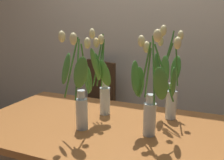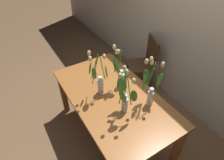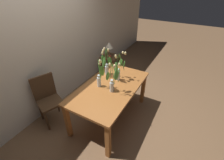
{
  "view_description": "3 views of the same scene",
  "coord_description": "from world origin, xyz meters",
  "px_view_note": "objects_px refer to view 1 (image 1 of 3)",
  "views": [
    {
      "loc": [
        0.58,
        -1.28,
        1.36
      ],
      "look_at": [
        0.0,
        0.08,
        1.0
      ],
      "focal_mm": 40.85,
      "sensor_mm": 36.0,
      "label": 1
    },
    {
      "loc": [
        1.31,
        -0.82,
        2.24
      ],
      "look_at": [
        -0.04,
        0.01,
        0.93
      ],
      "focal_mm": 29.99,
      "sensor_mm": 36.0,
      "label": 2
    },
    {
      "loc": [
        -1.97,
        -1.14,
        2.35
      ],
      "look_at": [
        0.01,
        -0.04,
        0.88
      ],
      "focal_mm": 25.26,
      "sensor_mm": 36.0,
      "label": 3
    }
  ],
  "objects_px": {
    "tulip_vase_1": "(80,94)",
    "tulip_vase_2": "(168,83)",
    "tulip_vase_3": "(102,84)",
    "dining_chair": "(94,101)",
    "dining_table": "(106,139)",
    "tulip_vase_0": "(151,96)"
  },
  "relations": [
    {
      "from": "tulip_vase_0",
      "to": "tulip_vase_3",
      "type": "height_order",
      "value": "tulip_vase_0"
    },
    {
      "from": "tulip_vase_1",
      "to": "tulip_vase_3",
      "type": "bearing_deg",
      "value": 86.29
    },
    {
      "from": "tulip_vase_0",
      "to": "tulip_vase_1",
      "type": "xyz_separation_m",
      "value": [
        -0.38,
        -0.08,
        -0.01
      ]
    },
    {
      "from": "tulip_vase_2",
      "to": "dining_chair",
      "type": "bearing_deg",
      "value": 140.93
    },
    {
      "from": "tulip_vase_3",
      "to": "tulip_vase_1",
      "type": "bearing_deg",
      "value": -93.71
    },
    {
      "from": "dining_table",
      "to": "tulip_vase_3",
      "type": "relative_size",
      "value": 2.85
    },
    {
      "from": "tulip_vase_3",
      "to": "tulip_vase_0",
      "type": "bearing_deg",
      "value": -25.11
    },
    {
      "from": "dining_table",
      "to": "tulip_vase_1",
      "type": "height_order",
      "value": "tulip_vase_1"
    },
    {
      "from": "tulip_vase_3",
      "to": "dining_chair",
      "type": "distance_m",
      "value": 1.07
    },
    {
      "from": "tulip_vase_0",
      "to": "tulip_vase_2",
      "type": "relative_size",
      "value": 0.98
    },
    {
      "from": "tulip_vase_0",
      "to": "dining_chair",
      "type": "bearing_deg",
      "value": 130.2
    },
    {
      "from": "tulip_vase_1",
      "to": "tulip_vase_3",
      "type": "xyz_separation_m",
      "value": [
        0.02,
        0.25,
        -0.0
      ]
    },
    {
      "from": "tulip_vase_0",
      "to": "tulip_vase_1",
      "type": "relative_size",
      "value": 1.02
    },
    {
      "from": "tulip_vase_3",
      "to": "dining_chair",
      "type": "xyz_separation_m",
      "value": [
        -0.5,
        0.84,
        -0.43
      ]
    },
    {
      "from": "dining_table",
      "to": "tulip_vase_0",
      "type": "bearing_deg",
      "value": -6.44
    },
    {
      "from": "dining_table",
      "to": "tulip_vase_1",
      "type": "xyz_separation_m",
      "value": [
        -0.11,
        -0.11,
        0.31
      ]
    },
    {
      "from": "tulip_vase_2",
      "to": "tulip_vase_0",
      "type": "bearing_deg",
      "value": -96.35
    },
    {
      "from": "dining_chair",
      "to": "dining_table",
      "type": "bearing_deg",
      "value": -59.2
    },
    {
      "from": "tulip_vase_1",
      "to": "tulip_vase_2",
      "type": "distance_m",
      "value": 0.56
    },
    {
      "from": "dining_table",
      "to": "tulip_vase_0",
      "type": "height_order",
      "value": "tulip_vase_0"
    },
    {
      "from": "tulip_vase_1",
      "to": "dining_chair",
      "type": "height_order",
      "value": "tulip_vase_1"
    },
    {
      "from": "tulip_vase_2",
      "to": "dining_chair",
      "type": "distance_m",
      "value": 1.23
    }
  ]
}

